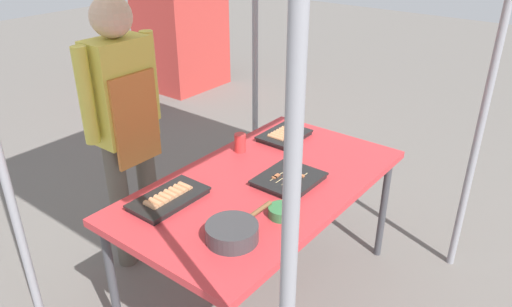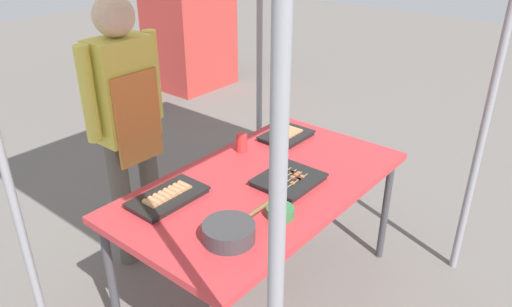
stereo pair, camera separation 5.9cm
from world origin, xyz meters
name	(u,v)px [view 2 (the right image)]	position (x,y,z in m)	size (l,w,h in m)	color
ground_plane	(262,290)	(0.00, 0.00, 0.00)	(18.00, 18.00, 0.00)	#66605B
stall_table	(263,190)	(0.00, 0.00, 0.70)	(1.60, 0.90, 0.75)	#C63338
tray_grilled_sausages	(286,135)	(0.52, 0.23, 0.77)	(0.32, 0.23, 0.05)	black
tray_meat_skewers	(289,180)	(0.08, -0.11, 0.77)	(0.34, 0.28, 0.04)	black
tray_pork_links	(168,197)	(-0.45, 0.25, 0.77)	(0.39, 0.21, 0.05)	black
cooking_wok	(229,231)	(-0.49, -0.20, 0.79)	(0.39, 0.23, 0.08)	#38383A
condiment_bowl	(280,212)	(-0.21, -0.27, 0.77)	(0.13, 0.13, 0.05)	#33723F
drink_cup_near_edge	(242,143)	(0.20, 0.33, 0.81)	(0.07, 0.07, 0.11)	red
vendor_woman	(127,114)	(-0.21, 0.84, 0.98)	(0.52, 0.23, 1.65)	#595147
neighbor_stall_left	(188,9)	(2.42, 3.11, 0.96)	(0.91, 0.82, 1.91)	#BF3833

